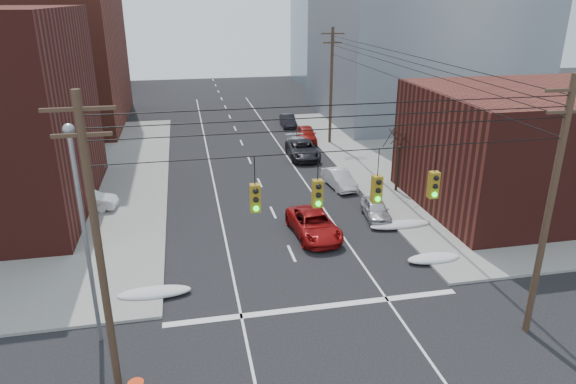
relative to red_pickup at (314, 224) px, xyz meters
name	(u,v)px	position (x,y,z in m)	size (l,w,h in m)	color
sidewalk_ne	(542,152)	(25.20, 12.97, -0.65)	(40.00, 40.00, 0.15)	gray
building_brick_far	(42,49)	(-27.80, 59.97, 5.28)	(22.00, 18.00, 12.00)	#4A1A16
building_office	(423,7)	(20.20, 29.97, 11.78)	(22.00, 20.00, 25.00)	gray
building_glass	(363,14)	(22.20, 55.97, 10.28)	(20.00, 18.00, 22.00)	gray
building_storefront	(540,148)	(16.20, 1.97, 3.28)	(16.00, 12.00, 8.00)	#4A1A16
utility_pole_left	(98,247)	(-10.30, -11.03, 5.06)	(2.20, 0.28, 11.00)	#473323
utility_pole_right	(550,207)	(6.70, -11.03, 5.06)	(2.20, 0.28, 11.00)	#473323
utility_pole_far	(331,84)	(6.70, 19.97, 5.06)	(2.20, 0.28, 11.00)	#473323
traffic_signals	(348,190)	(-1.70, -11.06, 6.44)	(17.00, 0.42, 2.02)	black
street_light	(83,220)	(-11.30, -8.03, 4.82)	(0.44, 0.44, 9.32)	gray
bare_tree	(398,162)	(7.79, 5.97, 1.60)	(2.09, 2.20, 4.93)	black
snow_nw	(155,292)	(-9.20, -5.03, -0.51)	(3.50, 1.08, 0.42)	silver
snow_ne	(434,258)	(5.60, -4.53, -0.51)	(3.00, 1.08, 0.42)	silver
snow_east_far	(400,225)	(5.60, -0.03, -0.51)	(4.00, 1.08, 0.42)	silver
red_pickup	(314,224)	(0.00, 0.00, 0.00)	(2.40, 5.20, 1.45)	maroon
parked_car_a	(376,209)	(4.60, 1.69, -0.09)	(1.49, 3.70, 1.26)	silver
parked_car_b	(339,179)	(3.97, 7.81, -0.05)	(1.42, 4.07, 1.34)	silver
parked_car_c	(303,150)	(3.00, 15.81, 0.04)	(2.52, 5.46, 1.52)	black
parked_car_d	(300,147)	(3.00, 16.93, -0.01)	(2.01, 4.94, 1.43)	silver
parked_car_e	(306,134)	(4.60, 21.06, 0.05)	(1.82, 4.52, 1.54)	maroon
parked_car_f	(288,121)	(4.08, 27.63, -0.05)	(1.43, 4.10, 1.35)	black
lot_car_a	(86,200)	(-14.05, 6.69, 0.09)	(1.40, 4.01, 1.32)	white
lot_car_b	(76,167)	(-15.97, 14.37, 0.07)	(2.12, 4.59, 1.28)	#A0A0A4
lot_car_d	(23,166)	(-20.14, 15.25, 0.17)	(1.75, 4.35, 1.48)	#B1B1B6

